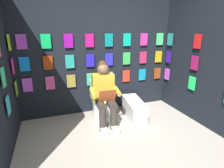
% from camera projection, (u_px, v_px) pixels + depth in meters
% --- Properties ---
extents(display_wall_back, '(3.32, 0.14, 2.50)m').
position_uv_depth(display_wall_back, '(99.00, 54.00, 3.74)').
color(display_wall_back, black).
rests_on(display_wall_back, ground).
extents(display_wall_left, '(0.14, 1.94, 2.50)m').
position_uv_depth(display_wall_left, '(199.00, 56.00, 3.35)').
color(display_wall_left, black).
rests_on(display_wall_left, ground).
extents(toilet, '(0.41, 0.56, 0.77)m').
position_uv_depth(toilet, '(102.00, 103.00, 3.58)').
color(toilet, white).
rests_on(toilet, ground).
extents(person_reading, '(0.54, 0.70, 1.19)m').
position_uv_depth(person_reading, '(104.00, 94.00, 3.29)').
color(person_reading, gold).
rests_on(person_reading, ground).
extents(comic_longbox_near, '(0.43, 0.86, 0.36)m').
position_uv_depth(comic_longbox_near, '(134.00, 109.00, 3.65)').
color(comic_longbox_near, white).
rests_on(comic_longbox_near, ground).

